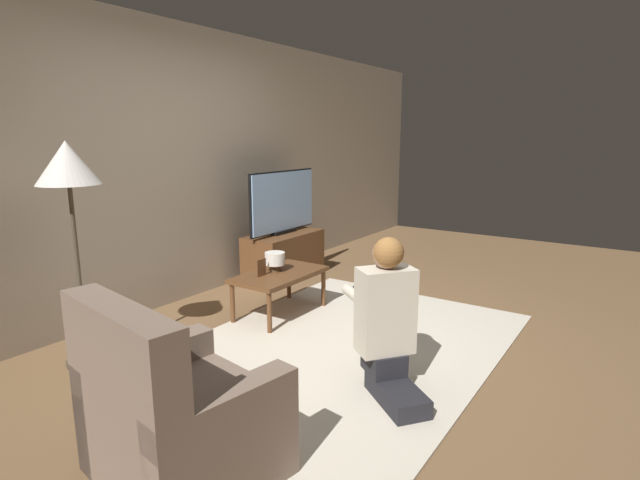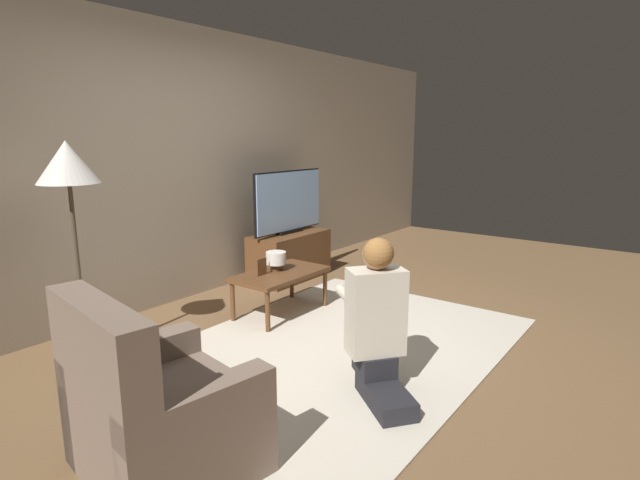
% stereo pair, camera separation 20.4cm
% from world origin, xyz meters
% --- Properties ---
extents(ground_plane, '(10.00, 10.00, 0.00)m').
position_xyz_m(ground_plane, '(0.00, 0.00, 0.00)').
color(ground_plane, brown).
extents(wall_back, '(10.00, 0.06, 2.60)m').
position_xyz_m(wall_back, '(0.00, 1.93, 1.30)').
color(wall_back, tan).
rests_on(wall_back, ground_plane).
extents(rug, '(2.98, 2.13, 0.02)m').
position_xyz_m(rug, '(0.00, 0.00, 0.01)').
color(rug, beige).
rests_on(rug, ground_plane).
extents(tv_stand, '(0.94, 0.46, 0.52)m').
position_xyz_m(tv_stand, '(1.23, 1.51, 0.26)').
color(tv_stand, brown).
rests_on(tv_stand, ground_plane).
extents(tv, '(1.06, 0.08, 0.69)m').
position_xyz_m(tv, '(1.23, 1.51, 0.87)').
color(tv, black).
rests_on(tv, tv_stand).
extents(coffee_table, '(0.87, 0.49, 0.40)m').
position_xyz_m(coffee_table, '(0.30, 0.83, 0.35)').
color(coffee_table, brown).
rests_on(coffee_table, ground_plane).
extents(floor_lamp, '(0.41, 0.41, 1.55)m').
position_xyz_m(floor_lamp, '(-1.22, 1.37, 1.33)').
color(floor_lamp, '#4C4233').
rests_on(floor_lamp, ground_plane).
extents(armchair, '(0.83, 0.91, 0.91)m').
position_xyz_m(armchair, '(-1.66, -0.13, 0.30)').
color(armchair, '#7A6656').
rests_on(armchair, ground_plane).
extents(person_kneeling, '(0.70, 0.80, 0.98)m').
position_xyz_m(person_kneeling, '(-0.40, -0.57, 0.49)').
color(person_kneeling, '#232328').
rests_on(person_kneeling, rug).
extents(picture_frame, '(0.11, 0.01, 0.15)m').
position_xyz_m(picture_frame, '(0.13, 0.89, 0.47)').
color(picture_frame, brown).
rests_on(picture_frame, coffee_table).
extents(table_lamp, '(0.18, 0.18, 0.17)m').
position_xyz_m(table_lamp, '(0.32, 0.90, 0.50)').
color(table_lamp, '#4C3823').
rests_on(table_lamp, coffee_table).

